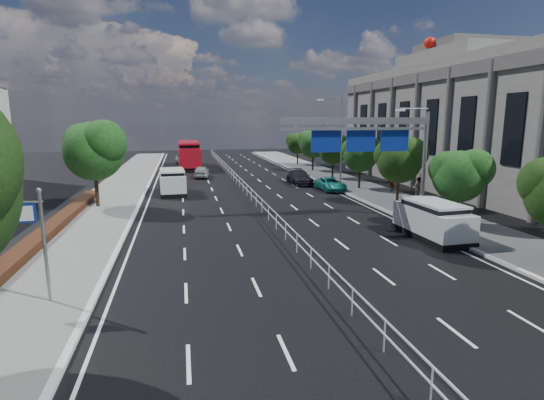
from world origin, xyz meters
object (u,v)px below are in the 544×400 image
object	(u,v)px
white_minivan	(172,182)
near_car_silver	(201,172)
silver_minivan	(433,220)
pedestrian_b	(418,189)
parked_car_teal	(331,184)
pedestrian_a	(392,182)
overhead_gantry	(372,136)
near_car_dark	(183,159)
red_bus	(189,154)
toilet_sign	(29,227)
parked_car_dark	(299,177)

from	to	relation	value
white_minivan	near_car_silver	xyz separation A→B (m)	(3.11, 10.60, -0.41)
white_minivan	near_car_silver	size ratio (longest dim) A/B	1.31
silver_minivan	pedestrian_b	bearing A→B (deg)	61.29
parked_car_teal	pedestrian_a	distance (m)	5.63
parked_car_teal	pedestrian_a	size ratio (longest dim) A/B	2.65
white_minivan	near_car_silver	world-z (taller)	white_minivan
parked_car_teal	pedestrian_a	xyz separation A→B (m)	(5.10, -2.37, 0.36)
pedestrian_a	pedestrian_b	xyz separation A→B (m)	(0.00, -4.47, 0.12)
overhead_gantry	pedestrian_b	distance (m)	9.53
near_car_silver	silver_minivan	xyz separation A→B (m)	(11.66, -28.80, 0.36)
overhead_gantry	near_car_silver	size ratio (longest dim) A/B	2.54
near_car_dark	silver_minivan	bearing A→B (deg)	100.31
overhead_gantry	pedestrian_a	bearing A→B (deg)	55.19
red_bus	pedestrian_b	bearing A→B (deg)	-59.60
pedestrian_b	overhead_gantry	bearing A→B (deg)	81.94
overhead_gantry	near_car_dark	bearing A→B (deg)	107.30
toilet_sign	silver_minivan	bearing A→B (deg)	14.72
red_bus	parked_car_dark	world-z (taller)	red_bus
pedestrian_b	red_bus	bearing A→B (deg)	-14.40
white_minivan	parked_car_teal	xyz separation A→B (m)	(14.77, -1.26, -0.49)
white_minivan	toilet_sign	bearing A→B (deg)	-104.18
red_bus	overhead_gantry	bearing A→B (deg)	-72.78
white_minivan	silver_minivan	xyz separation A→B (m)	(14.77, -18.20, -0.05)
toilet_sign	parked_car_teal	xyz separation A→B (m)	(19.25, 22.00, -2.33)
parked_car_teal	silver_minivan	bearing A→B (deg)	-91.02
toilet_sign	red_bus	bearing A→B (deg)	81.87
silver_minivan	near_car_silver	bearing A→B (deg)	110.12
near_car_dark	parked_car_dark	xyz separation A→B (m)	(11.93, -22.45, -0.06)
overhead_gantry	pedestrian_a	world-z (taller)	overhead_gantry
toilet_sign	silver_minivan	world-z (taller)	toilet_sign
overhead_gantry	silver_minivan	world-z (taller)	overhead_gantry
near_car_silver	near_car_dark	bearing A→B (deg)	-76.24
toilet_sign	overhead_gantry	world-z (taller)	overhead_gantry
toilet_sign	near_car_silver	size ratio (longest dim) A/B	1.08
pedestrian_a	pedestrian_b	world-z (taller)	pedestrian_b
red_bus	parked_car_dark	distance (m)	21.31
white_minivan	parked_car_teal	world-z (taller)	white_minivan
near_car_dark	pedestrian_a	xyz separation A→B (m)	(18.83, -29.49, 0.19)
parked_car_dark	pedestrian_a	distance (m)	9.86
near_car_dark	pedestrian_b	size ratio (longest dim) A/B	2.48
red_bus	parked_car_teal	distance (m)	26.25
white_minivan	pedestrian_a	size ratio (longest dim) A/B	3.18
toilet_sign	pedestrian_b	size ratio (longest dim) A/B	2.28
near_car_dark	parked_car_dark	distance (m)	25.42
toilet_sign	overhead_gantry	xyz separation A→B (m)	(17.69, 10.05, 2.66)
parked_car_dark	pedestrian_b	xyz separation A→B (m)	(6.90, -11.51, 0.37)
parked_car_teal	white_minivan	bearing A→B (deg)	174.09
toilet_sign	pedestrian_a	size ratio (longest dim) A/B	2.61
overhead_gantry	near_car_silver	distance (m)	26.33
red_bus	near_car_dark	size ratio (longest dim) A/B	2.58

